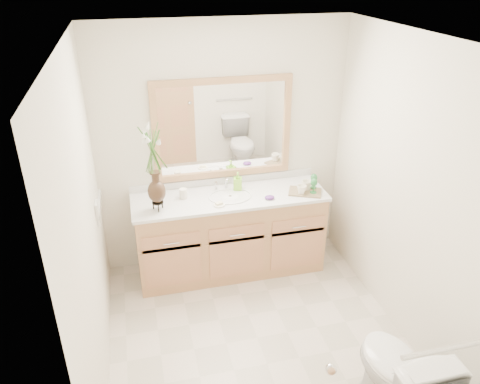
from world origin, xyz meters
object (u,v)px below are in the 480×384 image
object	(u,v)px
flower_vase	(154,156)
tumbler	(183,193)
soap_bottle	(238,182)
tray	(305,192)
toilet	(397,376)

from	to	relation	value
flower_vase	tumbler	bearing A→B (deg)	34.55
soap_bottle	tray	size ratio (longest dim) A/B	0.52
tumbler	flower_vase	bearing A→B (deg)	-145.45
tumbler	tray	world-z (taller)	tumbler
tumbler	soap_bottle	size ratio (longest dim) A/B	0.59
toilet	tumbler	xyz separation A→B (m)	(-1.13, 1.99, 0.51)
soap_bottle	toilet	bearing A→B (deg)	-58.11
tray	flower_vase	bearing A→B (deg)	-155.67
toilet	soap_bottle	xyz separation A→B (m)	(-0.59, 2.05, 0.54)
flower_vase	tray	bearing A→B (deg)	0.14
tumbler	toilet	bearing A→B (deg)	-60.47
flower_vase	tray	xyz separation A→B (m)	(1.39, 0.00, -0.51)
toilet	soap_bottle	size ratio (longest dim) A/B	4.69
flower_vase	tumbler	world-z (taller)	flower_vase
soap_bottle	tray	xyz separation A→B (m)	(0.61, -0.23, -0.07)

